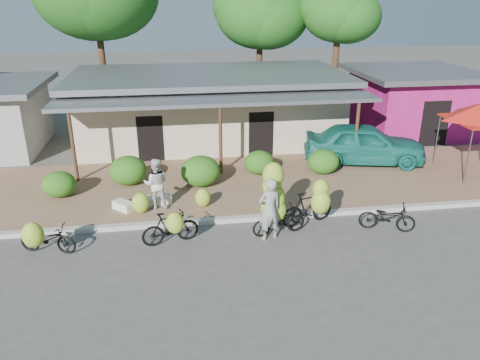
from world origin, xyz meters
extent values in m
plane|color=#4A4744|center=(0.00, 0.00, 0.00)|extent=(100.00, 100.00, 0.00)
cube|color=#93684F|center=(0.00, 5.00, 0.06)|extent=(60.00, 6.00, 0.12)
cube|color=#A8A399|center=(0.00, 2.00, 0.07)|extent=(60.00, 0.25, 0.15)
cube|color=beige|center=(0.00, 11.00, 1.55)|extent=(12.00, 6.00, 3.10)
cube|color=slate|center=(0.00, 11.00, 3.23)|extent=(13.00, 7.00, 0.25)
cube|color=black|center=(0.00, 8.05, 1.10)|extent=(1.40, 0.12, 2.20)
cube|color=slate|center=(0.00, 7.00, 2.90)|extent=(13.00, 2.00, 0.15)
cylinder|color=#4E361F|center=(-5.60, 6.10, 1.43)|extent=(0.14, 0.14, 2.85)
cylinder|color=#4E361F|center=(0.00, 6.10, 1.43)|extent=(0.14, 0.14, 2.85)
cylinder|color=#4E361F|center=(5.60, 6.10, 1.43)|extent=(0.14, 0.14, 2.85)
cube|color=#B21B7B|center=(10.50, 11.00, 1.50)|extent=(5.00, 5.00, 3.00)
cube|color=slate|center=(10.50, 11.00, 3.12)|extent=(6.00, 6.00, 0.25)
cube|color=black|center=(10.50, 8.55, 1.10)|extent=(1.40, 0.12, 2.20)
cylinder|color=#4E361F|center=(-5.50, 16.00, 3.72)|extent=(0.36, 0.36, 7.44)
cylinder|color=#4E361F|center=(3.50, 16.50, 3.09)|extent=(0.36, 0.36, 6.18)
ellipsoid|color=#174C13|center=(3.50, 16.50, 5.84)|extent=(5.17, 5.17, 4.13)
ellipsoid|color=#174C13|center=(3.00, 16.80, 6.14)|extent=(4.39, 4.39, 3.51)
cylinder|color=#4E361F|center=(7.50, 14.50, 3.11)|extent=(0.36, 0.36, 6.22)
ellipsoid|color=#174C13|center=(7.50, 14.50, 5.88)|extent=(4.02, 4.02, 3.21)
ellipsoid|color=#174C13|center=(7.00, 14.80, 6.18)|extent=(3.41, 3.41, 2.73)
ellipsoid|color=#1F5212|center=(-5.95, 4.64, 0.58)|extent=(1.19, 1.07, 0.93)
ellipsoid|color=#1F5212|center=(-3.60, 5.46, 0.67)|extent=(1.42, 1.27, 1.10)
ellipsoid|color=#1F5212|center=(-0.90, 4.91, 0.70)|extent=(1.49, 1.34, 1.16)
ellipsoid|color=#1F5212|center=(1.51, 5.81, 0.59)|extent=(1.22, 1.09, 0.95)
ellipsoid|color=#1F5212|center=(4.06, 5.46, 0.62)|extent=(1.27, 1.14, 0.99)
ellipsoid|color=#1F5212|center=(6.88, 5.96, 0.56)|extent=(1.14, 1.03, 0.89)
cylinder|color=#59595E|center=(9.08, 3.68, 1.17)|extent=(0.05, 0.05, 2.10)
cylinder|color=#59595E|center=(9.08, 5.88, 1.17)|extent=(0.05, 0.05, 2.10)
imported|color=black|center=(-5.52, 0.88, 0.43)|extent=(1.74, 0.99, 0.86)
ellipsoid|color=#A0C832|center=(-5.70, 0.25, 0.91)|extent=(0.58, 0.49, 0.73)
imported|color=black|center=(-2.08, 0.89, 0.51)|extent=(1.77, 0.86, 1.03)
ellipsoid|color=#A0C832|center=(-1.93, 0.26, 0.97)|extent=(0.50, 0.43, 0.63)
imported|color=black|center=(1.20, 0.98, 0.45)|extent=(1.78, 0.88, 0.89)
ellipsoid|color=#A0C832|center=(1.06, 1.51, 0.64)|extent=(0.65, 0.55, 0.81)
ellipsoid|color=#A0C832|center=(1.16, 1.53, 1.01)|extent=(0.70, 0.59, 0.87)
ellipsoid|color=#A0C832|center=(1.08, 1.51, 1.39)|extent=(0.59, 0.50, 0.74)
ellipsoid|color=#A0C832|center=(1.11, 1.52, 1.73)|extent=(0.66, 0.56, 0.83)
ellipsoid|color=#A0C832|center=(1.17, 1.17, 0.69)|extent=(0.61, 0.52, 0.77)
ellipsoid|color=#A0C832|center=(1.13, 1.17, 1.07)|extent=(0.56, 0.48, 0.70)
imported|color=black|center=(2.25, 1.50, 0.56)|extent=(1.94, 1.08, 1.12)
ellipsoid|color=#A0C832|center=(2.46, 0.88, 1.03)|extent=(0.61, 0.51, 0.76)
ellipsoid|color=#A0C832|center=(2.44, 0.93, 1.44)|extent=(0.50, 0.42, 0.62)
imported|color=black|center=(4.58, 0.72, 0.45)|extent=(1.81, 1.18, 0.90)
ellipsoid|color=#A0C832|center=(-3.03, 2.85, 0.47)|extent=(0.57, 0.48, 0.71)
ellipsoid|color=#A0C832|center=(-0.96, 3.04, 0.45)|extent=(0.52, 0.45, 0.66)
ellipsoid|color=#A0C832|center=(1.27, 2.54, 0.42)|extent=(0.48, 0.41, 0.60)
cube|color=white|center=(-2.47, 3.45, 0.27)|extent=(0.92, 0.58, 0.30)
cube|color=white|center=(-3.61, 3.19, 0.26)|extent=(0.80, 0.80, 0.28)
imported|color=gray|center=(0.85, 0.73, 0.97)|extent=(0.81, 0.64, 1.95)
imported|color=beige|center=(-2.49, 3.21, 0.99)|extent=(0.90, 0.73, 1.74)
imported|color=#17685B|center=(6.15, 6.44, 0.97)|extent=(5.31, 3.06, 1.70)
camera|label=1|loc=(-1.86, -11.45, 6.95)|focal=35.00mm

